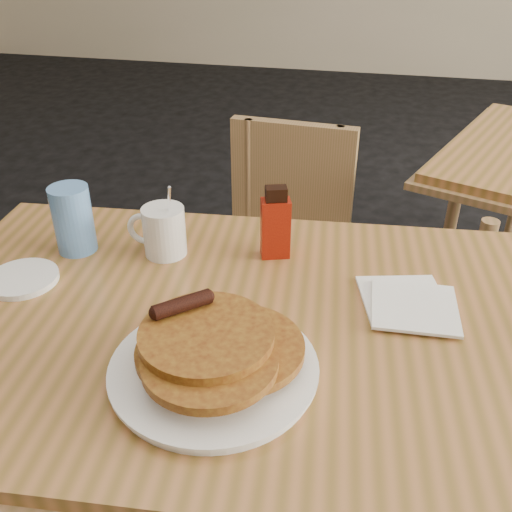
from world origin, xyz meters
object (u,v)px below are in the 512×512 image
Objects in this scene: main_table at (226,336)px; syrup_bottle at (275,225)px; blue_tumbler at (73,219)px; coffee_mug at (163,230)px; pancake_plate at (213,358)px; chair_main_far at (285,240)px.

main_table is 0.25m from syrup_bottle.
syrup_bottle is at bearing 9.53° from blue_tumbler.
coffee_mug reaches higher than blue_tumbler.
syrup_bottle is at bearing 86.49° from pancake_plate.
coffee_mug is (-0.20, 0.32, 0.02)m from pancake_plate.
coffee_mug is at bearing 172.33° from syrup_bottle.
blue_tumbler reaches higher than main_table.
syrup_bottle reaches higher than blue_tumbler.
syrup_bottle is (0.04, 0.22, 0.11)m from main_table.
pancake_plate is 0.36m from syrup_bottle.
pancake_plate is at bearing -65.65° from coffee_mug.
coffee_mug reaches higher than syrup_bottle.
chair_main_far is at bearing 92.82° from pancake_plate.
main_table is 3.94× the size of pancake_plate.
syrup_bottle is 0.41m from blue_tumbler.
pancake_plate is 2.26× the size of blue_tumbler.
pancake_plate is 1.98× the size of coffee_mug.
chair_main_far is at bearing 66.48° from coffee_mug.
pancake_plate is (0.04, -0.87, 0.29)m from chair_main_far.
chair_main_far is 0.65m from coffee_mug.
coffee_mug reaches higher than main_table.
pancake_plate is at bearing -111.77° from syrup_bottle.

